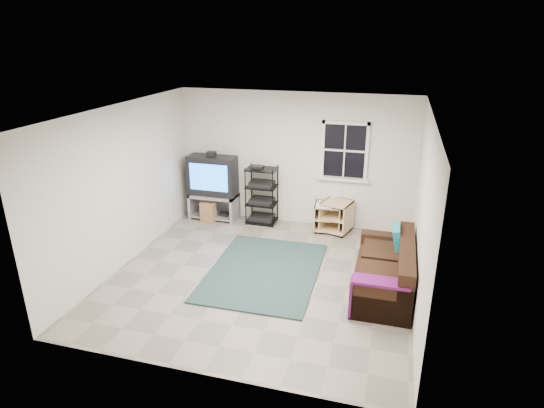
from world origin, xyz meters
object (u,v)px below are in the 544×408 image
(sofa, at_px, (386,272))
(av_rack, at_px, (262,199))
(side_table_right, at_px, (327,215))
(side_table_left, at_px, (337,215))
(tv_unit, at_px, (213,182))

(sofa, bearing_deg, av_rack, 141.90)
(side_table_right, xyz_separation_m, sofa, (1.19, -1.96, -0.02))
(side_table_left, height_order, sofa, sofa)
(tv_unit, bearing_deg, av_rack, 1.65)
(av_rack, height_order, side_table_left, av_rack)
(av_rack, relative_size, sofa, 0.64)
(sofa, bearing_deg, side_table_right, 121.22)
(side_table_left, distance_m, side_table_right, 0.19)
(tv_unit, height_order, sofa, tv_unit)
(av_rack, bearing_deg, tv_unit, -178.35)
(tv_unit, relative_size, av_rack, 1.20)
(side_table_left, bearing_deg, av_rack, 179.85)
(tv_unit, bearing_deg, sofa, -28.79)
(av_rack, bearing_deg, sofa, -38.10)
(tv_unit, xyz_separation_m, side_table_right, (2.34, 0.02, -0.46))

